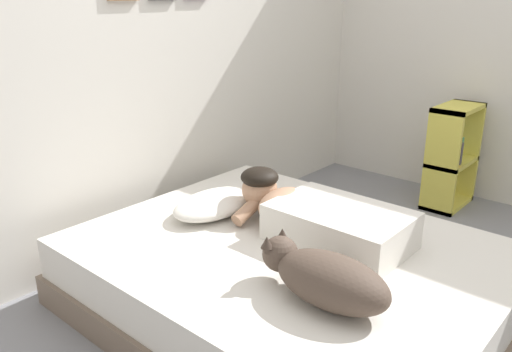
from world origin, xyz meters
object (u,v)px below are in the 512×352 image
bed (289,278)px  person_lying (316,215)px  bookshelf (451,156)px  cell_phone (335,273)px  coffee_cup (265,200)px  pillow (215,204)px  dog (325,277)px

bed → person_lying: bearing=-11.2°
person_lying → bookshelf: (1.68, -0.03, -0.09)m
person_lying → cell_phone: (-0.26, -0.28, -0.10)m
coffee_cup → cell_phone: bearing=-118.0°
person_lying → coffee_cup: bearing=74.5°
pillow → coffee_cup: 0.29m
bookshelf → dog: bearing=-171.1°
bed → bookshelf: (1.85, -0.06, 0.20)m
dog → cell_phone: dog is taller
coffee_cup → person_lying: bearing=-105.5°
person_lying → pillow: bearing=103.3°
person_lying → dog: person_lying is taller
person_lying → bookshelf: 1.69m
person_lying → cell_phone: person_lying is taller
coffee_cup → bed: bearing=-125.8°
pillow → coffee_cup: (0.25, -0.14, -0.02)m
bookshelf → coffee_cup: bearing=164.0°
pillow → bed: bearing=-93.2°
coffee_cup → pillow: bearing=150.2°
pillow → dog: 0.98m
person_lying → bed: bearing=168.8°
coffee_cup → bookshelf: (1.57, -0.45, -0.02)m
pillow → cell_phone: 0.86m
coffee_cup → bookshelf: 1.63m
pillow → cell_phone: bearing=-98.2°
person_lying → coffee_cup: (0.12, 0.42, -0.07)m
bed → pillow: pillow is taller
bed → coffee_cup: (0.28, 0.39, 0.22)m
bed → cell_phone: bearing=-106.4°
person_lying → coffee_cup: 0.44m
dog → bookshelf: bookshelf is taller
dog → person_lying: bearing=38.2°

